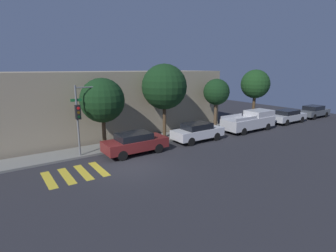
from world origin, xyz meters
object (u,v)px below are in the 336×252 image
sedan_far_end (287,116)px  sedan_tail_of_row (314,111)px  tree_near_corner (102,101)px  traffic_light_pole (83,109)px  sedan_near_corner (135,143)px  tree_behind_truck (255,84)px  tree_far_end (216,92)px  tree_midblock (164,87)px  pickup_truck (250,121)px  sedan_middle (198,132)px

sedan_far_end → sedan_tail_of_row: sedan_tail_of_row is taller
tree_near_corner → traffic_light_pole: bearing=-153.6°
sedan_near_corner → tree_behind_truck: 15.70m
sedan_far_end → tree_behind_truck: (-3.03, 2.08, 3.36)m
sedan_far_end → tree_far_end: (-8.62, 2.08, 2.80)m
tree_near_corner → tree_behind_truck: 16.60m
traffic_light_pole → tree_behind_truck: 18.26m
sedan_near_corner → tree_midblock: bearing=28.6°
tree_near_corner → tree_midblock: tree_midblock is taller
pickup_truck → tree_far_end: tree_far_end is taller
sedan_far_end → sedan_near_corner: bearing=-180.0°
sedan_tail_of_row → tree_near_corner: bearing=175.3°
sedan_near_corner → tree_far_end: tree_far_end is taller
tree_near_corner → tree_behind_truck: tree_behind_truck is taller
sedan_middle → tree_near_corner: 7.81m
sedan_far_end → sedan_middle: bearing=180.0°
tree_far_end → tree_behind_truck: tree_behind_truck is taller
sedan_near_corner → tree_behind_truck: (15.20, 2.08, 3.33)m
tree_midblock → tree_far_end: tree_midblock is taller
sedan_near_corner → pickup_truck: (12.12, 0.00, 0.15)m
tree_near_corner → tree_midblock: size_ratio=0.84×
sedan_far_end → tree_midblock: tree_midblock is taller
sedan_tail_of_row → sedan_far_end: bearing=180.0°
tree_behind_truck → tree_far_end: bearing=180.0°
tree_near_corner → tree_midblock: 5.24m
sedan_tail_of_row → tree_near_corner: tree_near_corner is taller
sedan_far_end → tree_midblock: (-14.43, 2.08, 3.53)m
tree_near_corner → sedan_tail_of_row: bearing=-4.7°
sedan_near_corner → tree_midblock: 5.58m
traffic_light_pole → pickup_truck: (15.14, -1.27, -2.29)m
tree_far_end → tree_behind_truck: (5.59, 0.00, 0.55)m
sedan_near_corner → sedan_tail_of_row: sedan_near_corner is taller
sedan_near_corner → tree_far_end: 10.22m
sedan_tail_of_row → tree_near_corner: size_ratio=0.86×
sedan_near_corner → sedan_far_end: (18.23, 0.00, -0.03)m
sedan_middle → sedan_tail_of_row: bearing=0.0°
sedan_far_end → tree_behind_truck: bearing=145.5°
traffic_light_pole → tree_behind_truck: tree_behind_truck is taller
sedan_tail_of_row → traffic_light_pole: bearing=177.3°
sedan_middle → tree_far_end: (4.00, 2.08, 2.78)m
traffic_light_pole → tree_behind_truck: bearing=2.6°
tree_midblock → traffic_light_pole: bearing=-173.2°
sedan_middle → tree_near_corner: tree_near_corner is taller
tree_midblock → tree_behind_truck: tree_midblock is taller
sedan_near_corner → sedan_far_end: sedan_near_corner is taller
traffic_light_pole → tree_far_end: 12.66m
tree_near_corner → tree_far_end: size_ratio=1.06×
traffic_light_pole → sedan_near_corner: traffic_light_pole is taller
sedan_far_end → sedan_tail_of_row: bearing=0.0°
tree_far_end → traffic_light_pole: bearing=-176.3°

